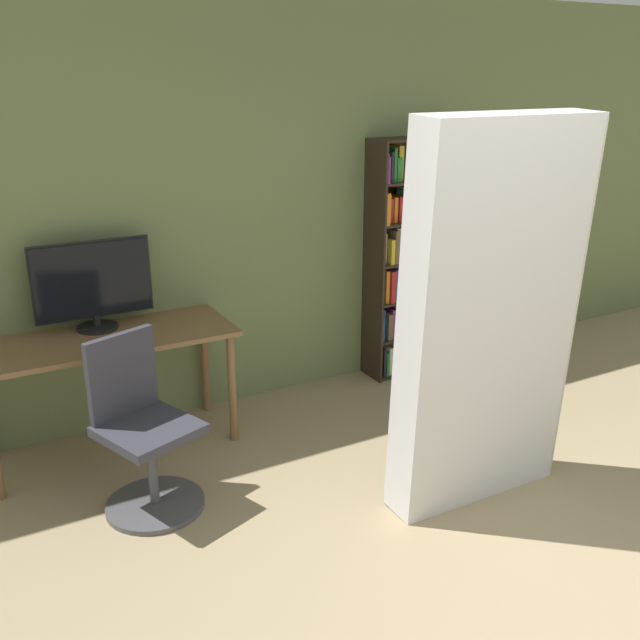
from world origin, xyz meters
name	(u,v)px	position (x,y,z in m)	size (l,w,h in m)	color
wall_back	(284,203)	(0.00, 3.22, 1.35)	(8.00, 0.06, 2.70)	#6B7A4C
desk	(106,351)	(-1.33, 2.89, 0.64)	(1.48, 0.60, 0.73)	brown
monitor	(93,283)	(-1.34, 3.05, 1.02)	(0.69, 0.24, 0.54)	black
office_chair	(144,440)	(-1.32, 2.22, 0.38)	(0.56, 0.56, 0.93)	#4C4C51
bookshelf	(403,260)	(0.91, 3.08, 0.87)	(0.76, 0.28, 1.76)	#2D2319
mattress_near	(490,319)	(0.28, 1.45, 1.01)	(1.00, 0.31, 2.02)	silver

